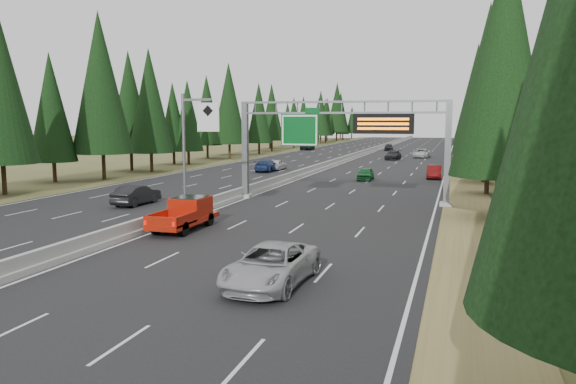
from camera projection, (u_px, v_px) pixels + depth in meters
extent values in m
cube|color=black|center=(346.00, 161.00, 88.89)|extent=(32.00, 260.00, 0.08)
cube|color=olive|center=(464.00, 163.00, 83.76)|extent=(3.60, 260.00, 0.06)
cube|color=#4B4D23|center=(242.00, 159.00, 94.02)|extent=(3.60, 260.00, 0.06)
cube|color=gray|center=(346.00, 160.00, 88.87)|extent=(0.70, 260.00, 0.30)
cube|color=gray|center=(346.00, 157.00, 88.82)|extent=(0.30, 260.00, 0.60)
cube|color=slate|center=(245.00, 150.00, 45.58)|extent=(0.45, 0.45, 7.80)
cube|color=gray|center=(246.00, 196.00, 46.05)|extent=(0.90, 0.90, 0.30)
cube|color=slate|center=(448.00, 153.00, 41.01)|extent=(0.45, 0.45, 7.80)
cube|color=gray|center=(446.00, 204.00, 41.48)|extent=(0.90, 0.90, 0.30)
cube|color=slate|center=(342.00, 102.00, 42.81)|extent=(15.85, 0.35, 0.16)
cube|color=slate|center=(342.00, 113.00, 42.92)|extent=(15.85, 0.35, 0.16)
cube|color=#054C19|center=(300.00, 130.00, 43.79)|extent=(3.00, 0.10, 2.50)
cube|color=silver|center=(299.00, 130.00, 43.74)|extent=(2.85, 0.02, 2.35)
cube|color=#054C19|center=(312.00, 111.00, 43.32)|extent=(1.10, 0.10, 0.45)
cube|color=black|center=(383.00, 124.00, 41.81)|extent=(4.50, 0.40, 1.50)
cube|color=orange|center=(383.00, 119.00, 41.55)|extent=(3.80, 0.02, 0.18)
cube|color=orange|center=(383.00, 124.00, 41.60)|extent=(3.80, 0.02, 0.18)
cube|color=orange|center=(383.00, 129.00, 41.64)|extent=(3.80, 0.02, 0.18)
cylinder|color=slate|center=(184.00, 156.00, 36.18)|extent=(0.20, 0.20, 8.00)
cube|color=gray|center=(185.00, 216.00, 36.67)|extent=(0.50, 0.50, 0.20)
cube|color=slate|center=(197.00, 100.00, 35.43)|extent=(2.00, 0.15, 0.15)
cube|color=silver|center=(208.00, 117.00, 35.23)|extent=(1.50, 0.06, 1.80)
cylinder|color=black|center=(549.00, 241.00, 24.73)|extent=(0.40, 0.40, 2.19)
cone|color=black|center=(558.00, 83.00, 23.87)|extent=(4.93, 4.93, 11.51)
cylinder|color=black|center=(498.00, 198.00, 36.30)|extent=(0.40, 0.40, 2.81)
cone|color=black|center=(504.00, 59.00, 35.20)|extent=(6.33, 6.33, 14.77)
cylinder|color=black|center=(568.00, 200.00, 36.02)|extent=(0.40, 0.40, 2.59)
cylinder|color=black|center=(487.00, 184.00, 48.51)|extent=(0.40, 0.40, 1.87)
cone|color=black|center=(490.00, 116.00, 47.77)|extent=(4.20, 4.20, 9.81)
cylinder|color=black|center=(543.00, 188.00, 45.80)|extent=(0.40, 0.40, 1.78)
cone|color=black|center=(547.00, 120.00, 45.10)|extent=(4.01, 4.01, 9.35)
cylinder|color=black|center=(484.00, 169.00, 57.95)|extent=(0.40, 0.40, 2.90)
cone|color=black|center=(488.00, 79.00, 56.80)|extent=(6.54, 6.54, 15.25)
cylinder|color=black|center=(520.00, 172.00, 58.08)|extent=(0.40, 0.40, 2.14)
cone|color=black|center=(524.00, 107.00, 57.23)|extent=(4.83, 4.83, 11.26)
cylinder|color=black|center=(475.00, 164.00, 69.69)|extent=(0.40, 0.40, 1.92)
cone|color=black|center=(477.00, 116.00, 68.93)|extent=(4.33, 4.33, 10.10)
cylinder|color=black|center=(517.00, 166.00, 68.32)|extent=(0.40, 0.40, 1.76)
cone|color=black|center=(520.00, 120.00, 67.62)|extent=(3.97, 3.97, 9.26)
cylinder|color=black|center=(474.00, 155.00, 81.95)|extent=(0.40, 0.40, 2.78)
cone|color=black|center=(477.00, 95.00, 80.85)|extent=(6.26, 6.26, 14.61)
cylinder|color=black|center=(503.00, 158.00, 82.42)|extent=(0.40, 0.40, 1.84)
cone|color=black|center=(505.00, 119.00, 81.70)|extent=(4.14, 4.14, 9.67)
cylinder|color=black|center=(483.00, 151.00, 93.06)|extent=(0.40, 0.40, 2.71)
cone|color=black|center=(485.00, 100.00, 91.99)|extent=(6.09, 6.09, 14.22)
cylinder|color=black|center=(505.00, 150.00, 93.87)|extent=(0.40, 0.40, 2.83)
cone|color=black|center=(508.00, 97.00, 92.76)|extent=(6.38, 6.38, 14.88)
cylinder|color=black|center=(478.00, 149.00, 108.23)|extent=(0.40, 0.40, 2.07)
cone|color=black|center=(479.00, 115.00, 107.41)|extent=(4.66, 4.66, 10.87)
cylinder|color=black|center=(499.00, 148.00, 104.63)|extent=(0.40, 0.40, 2.51)
cone|color=black|center=(501.00, 106.00, 103.63)|extent=(5.66, 5.66, 13.20)
cylinder|color=black|center=(476.00, 146.00, 117.95)|extent=(0.40, 0.40, 2.23)
cone|color=black|center=(478.00, 112.00, 117.07)|extent=(5.02, 5.02, 11.70)
cylinder|color=black|center=(490.00, 146.00, 117.18)|extent=(0.40, 0.40, 2.25)
cone|color=black|center=(492.00, 112.00, 116.29)|extent=(5.06, 5.06, 11.80)
cylinder|color=black|center=(473.00, 142.00, 130.06)|extent=(0.40, 0.40, 2.95)
cone|color=black|center=(475.00, 102.00, 128.89)|extent=(6.65, 6.65, 15.51)
cylinder|color=black|center=(487.00, 144.00, 130.64)|extent=(0.40, 0.40, 2.09)
cone|color=black|center=(488.00, 116.00, 129.81)|extent=(4.69, 4.69, 10.95)
cylinder|color=black|center=(469.00, 141.00, 141.64)|extent=(0.40, 0.40, 2.57)
cone|color=black|center=(470.00, 109.00, 140.62)|extent=(5.78, 5.78, 13.49)
cylinder|color=black|center=(486.00, 142.00, 140.01)|extent=(0.40, 0.40, 2.07)
cone|color=black|center=(488.00, 116.00, 139.20)|extent=(4.65, 4.65, 10.85)
cylinder|color=black|center=(471.00, 139.00, 152.43)|extent=(0.40, 0.40, 2.63)
cone|color=black|center=(472.00, 109.00, 151.40)|extent=(5.92, 5.92, 13.82)
cylinder|color=black|center=(489.00, 140.00, 151.87)|extent=(0.40, 0.40, 2.24)
cone|color=black|center=(490.00, 114.00, 150.99)|extent=(5.04, 5.04, 11.76)
cylinder|color=black|center=(466.00, 138.00, 168.17)|extent=(0.40, 0.40, 2.56)
cone|color=black|center=(467.00, 111.00, 167.16)|extent=(5.77, 5.77, 13.47)
cylinder|color=black|center=(485.00, 139.00, 163.26)|extent=(0.40, 0.40, 2.45)
cone|color=black|center=(486.00, 112.00, 162.30)|extent=(5.52, 5.52, 12.89)
cylinder|color=black|center=(467.00, 137.00, 177.29)|extent=(0.40, 0.40, 2.37)
cone|color=black|center=(468.00, 114.00, 176.35)|extent=(5.33, 5.33, 12.43)
cylinder|color=black|center=(485.00, 138.00, 177.18)|extent=(0.40, 0.40, 1.97)
cone|color=black|center=(486.00, 118.00, 176.40)|extent=(4.43, 4.43, 10.33)
cylinder|color=black|center=(466.00, 135.00, 190.79)|extent=(0.40, 0.40, 2.80)
cone|color=black|center=(467.00, 110.00, 189.69)|extent=(6.30, 6.30, 14.69)
cylinder|color=black|center=(481.00, 136.00, 186.86)|extent=(0.40, 0.40, 2.43)
cone|color=black|center=(482.00, 113.00, 185.90)|extent=(5.48, 5.48, 12.78)
cylinder|color=black|center=(4.00, 179.00, 48.47)|extent=(0.40, 0.40, 2.70)
cylinder|color=black|center=(104.00, 167.00, 60.70)|extent=(0.40, 0.40, 2.86)
cone|color=black|center=(100.00, 83.00, 59.57)|extent=(6.44, 6.44, 15.02)
cylinder|color=black|center=(55.00, 172.00, 58.49)|extent=(0.40, 0.40, 2.14)
cone|color=black|center=(51.00, 107.00, 57.65)|extent=(4.81, 4.81, 11.23)
cylinder|color=black|center=(152.00, 162.00, 69.61)|extent=(0.40, 0.40, 2.43)
cone|color=black|center=(150.00, 101.00, 68.65)|extent=(5.47, 5.47, 12.77)
cylinder|color=black|center=(132.00, 161.00, 71.83)|extent=(0.40, 0.40, 2.42)
cone|color=black|center=(129.00, 101.00, 70.88)|extent=(5.45, 5.45, 12.71)
cylinder|color=black|center=(189.00, 158.00, 82.37)|extent=(0.40, 0.40, 1.96)
cone|color=black|center=(188.00, 116.00, 81.60)|extent=(4.42, 4.42, 10.30)
cylinder|color=black|center=(174.00, 158.00, 82.47)|extent=(0.40, 0.40, 1.91)
cone|color=black|center=(173.00, 117.00, 81.72)|extent=(4.30, 4.30, 10.04)
cylinder|color=black|center=(230.00, 151.00, 93.70)|extent=(0.40, 0.40, 2.54)
cone|color=black|center=(229.00, 103.00, 92.70)|extent=(5.72, 5.72, 13.34)
cylinder|color=black|center=(208.00, 152.00, 95.81)|extent=(0.40, 0.40, 2.25)
cone|color=black|center=(207.00, 110.00, 94.92)|extent=(5.06, 5.06, 11.80)
cylinder|color=black|center=(259.00, 149.00, 107.05)|extent=(0.40, 0.40, 2.17)
cone|color=black|center=(259.00, 113.00, 106.20)|extent=(4.87, 4.87, 11.37)
cylinder|color=black|center=(230.00, 149.00, 105.78)|extent=(0.40, 0.40, 2.14)
cone|color=black|center=(229.00, 113.00, 104.93)|extent=(4.82, 4.82, 11.25)
cylinder|color=black|center=(272.00, 146.00, 118.45)|extent=(0.40, 0.40, 2.25)
cone|color=black|center=(272.00, 112.00, 117.56)|extent=(5.07, 5.07, 11.83)
cylinder|color=black|center=(259.00, 146.00, 119.04)|extent=(0.40, 0.40, 2.06)
cone|color=black|center=(259.00, 115.00, 118.22)|extent=(4.64, 4.64, 10.83)
cylinder|color=black|center=(294.00, 144.00, 129.98)|extent=(0.40, 0.40, 1.89)
cone|color=black|center=(294.00, 119.00, 129.24)|extent=(4.25, 4.25, 9.91)
cylinder|color=black|center=(270.00, 144.00, 130.07)|extent=(0.40, 0.40, 2.01)
cone|color=black|center=(270.00, 117.00, 129.28)|extent=(4.53, 4.53, 10.58)
cylinder|color=black|center=(304.00, 142.00, 141.92)|extent=(0.40, 0.40, 1.80)
cone|color=black|center=(304.00, 120.00, 141.21)|extent=(4.04, 4.04, 9.43)
cylinder|color=black|center=(288.00, 142.00, 142.29)|extent=(0.40, 0.40, 1.77)
cone|color=black|center=(288.00, 121.00, 141.59)|extent=(3.98, 3.98, 9.28)
cylinder|color=black|center=(321.00, 140.00, 153.06)|extent=(0.40, 0.40, 2.33)
cone|color=black|center=(321.00, 113.00, 152.14)|extent=(5.24, 5.24, 12.22)
cylinder|color=black|center=(303.00, 140.00, 154.25)|extent=(0.40, 0.40, 2.09)
cone|color=black|center=(303.00, 116.00, 153.43)|extent=(4.70, 4.70, 10.97)
cylinder|color=black|center=(325.00, 139.00, 164.04)|extent=(0.40, 0.40, 2.06)
cone|color=black|center=(326.00, 117.00, 163.23)|extent=(4.63, 4.63, 10.79)
cylinder|color=black|center=(318.00, 139.00, 167.70)|extent=(0.40, 0.40, 2.10)
cone|color=black|center=(319.00, 117.00, 166.88)|extent=(4.72, 4.72, 11.02)
cylinder|color=black|center=(337.00, 137.00, 175.76)|extent=(0.40, 0.40, 2.92)
cone|color=black|center=(337.00, 107.00, 174.61)|extent=(6.57, 6.57, 15.33)
cylinder|color=black|center=(327.00, 138.00, 177.29)|extent=(0.40, 0.40, 2.18)
cone|color=black|center=(327.00, 116.00, 176.43)|extent=(4.90, 4.90, 11.44)
cylinder|color=black|center=(343.00, 137.00, 189.07)|extent=(0.40, 0.40, 1.90)
cone|color=black|center=(343.00, 119.00, 188.32)|extent=(4.27, 4.27, 9.97)
cylinder|color=black|center=(336.00, 136.00, 190.95)|extent=(0.40, 0.40, 2.35)
cone|color=black|center=(337.00, 114.00, 190.02)|extent=(5.28, 5.28, 12.32)
cylinder|color=black|center=(352.00, 136.00, 203.06)|extent=(0.40, 0.40, 1.87)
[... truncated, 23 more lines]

